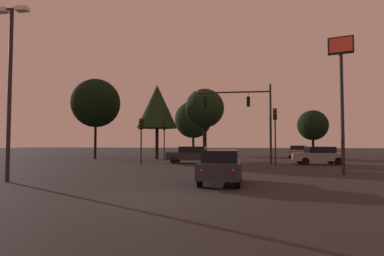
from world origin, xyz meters
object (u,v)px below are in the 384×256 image
parking_lot_lamp_post (10,71)px  tree_left_far (157,107)px  tree_behind_sign (205,108)px  car_crossing_left (319,155)px  tree_lot_edge (96,103)px  store_sign_illuminated (341,75)px  car_far_lane (299,151)px  traffic_light_corner_right (141,132)px  tree_center_horizon (313,125)px  car_nearside_lane (221,166)px  traffic_light_corner_left (164,133)px  tree_right_cluster (193,120)px  traffic_light_median (275,125)px  car_crossing_right (191,154)px  traffic_signal_mast_arm (247,109)px

parking_lot_lamp_post → tree_left_far: 21.76m
tree_behind_sign → car_crossing_left: bearing=-32.5°
tree_lot_edge → store_sign_illuminated: bearing=-33.3°
car_crossing_left → car_far_lane: (0.62, 12.74, 0.00)m
traffic_light_corner_right → tree_center_horizon: (18.66, 22.49, 1.65)m
car_nearside_lane → parking_lot_lamp_post: 11.03m
car_crossing_left → traffic_light_corner_left: bearing=166.7°
store_sign_illuminated → tree_center_horizon: size_ratio=1.22×
car_far_lane → tree_center_horizon: size_ratio=0.69×
store_sign_illuminated → tree_lot_edge: bearing=146.7°
car_nearside_lane → tree_lot_edge: 25.81m
tree_right_cluster → tree_behind_sign: bearing=-75.5°
traffic_light_median → tree_lot_edge: size_ratio=0.50×
traffic_light_corner_right → store_sign_illuminated: 15.61m
car_crossing_right → tree_right_cluster: (-2.71, 19.11, 4.60)m
traffic_signal_mast_arm → car_far_lane: size_ratio=1.55×
traffic_light_median → parking_lot_lamp_post: bearing=-137.8°
car_far_lane → parking_lot_lamp_post: size_ratio=0.55×
car_far_lane → traffic_light_median: bearing=-106.4°
traffic_light_median → car_nearside_lane: traffic_light_median is taller
car_far_lane → parking_lot_lamp_post: (-18.13, -27.60, 4.48)m
car_nearside_lane → car_crossing_left: size_ratio=0.98×
car_crossing_right → traffic_light_corner_left: bearing=133.6°
traffic_light_median → traffic_signal_mast_arm: bearing=126.9°
traffic_signal_mast_arm → tree_behind_sign: 7.92m
traffic_light_median → parking_lot_lamp_post: 18.54m
tree_lot_edge → traffic_signal_mast_arm: bearing=-17.5°
car_far_lane → car_nearside_lane: bearing=-106.9°
tree_center_horizon → tree_right_cluster: (-17.55, -0.56, 0.98)m
traffic_light_corner_left → traffic_light_corner_right: bearing=-93.6°
traffic_light_median → car_far_lane: traffic_light_median is taller
traffic_light_corner_right → tree_center_horizon: bearing=50.3°
car_nearside_lane → tree_lot_edge: (-15.68, 19.70, 5.65)m
car_nearside_lane → tree_right_cluster: bearing=100.8°
traffic_light_corner_left → car_nearside_lane: traffic_light_corner_left is taller
traffic_signal_mast_arm → car_crossing_left: bearing=-3.3°
traffic_light_median → car_crossing_right: traffic_light_median is taller
store_sign_illuminated → tree_right_cluster: size_ratio=0.98×
tree_center_horizon → tree_right_cluster: 17.58m
traffic_light_corner_right → tree_lot_edge: (-8.33, 8.75, 3.68)m
car_crossing_right → car_far_lane: size_ratio=0.95×
tree_lot_edge → tree_right_cluster: bearing=54.4°
traffic_signal_mast_arm → tree_right_cluster: (-7.75, 18.60, 0.53)m
car_crossing_right → tree_lot_edge: tree_lot_edge is taller
tree_behind_sign → tree_right_cluster: 12.61m
parking_lot_lamp_post → car_crossing_right: bearing=66.1°
car_crossing_right → car_nearside_lane: bearing=-75.6°
parking_lot_lamp_post → store_sign_illuminated: parking_lot_lamp_post is taller
traffic_light_corner_left → tree_right_cluster: tree_right_cluster is taller
parking_lot_lamp_post → traffic_light_corner_left: bearing=80.4°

